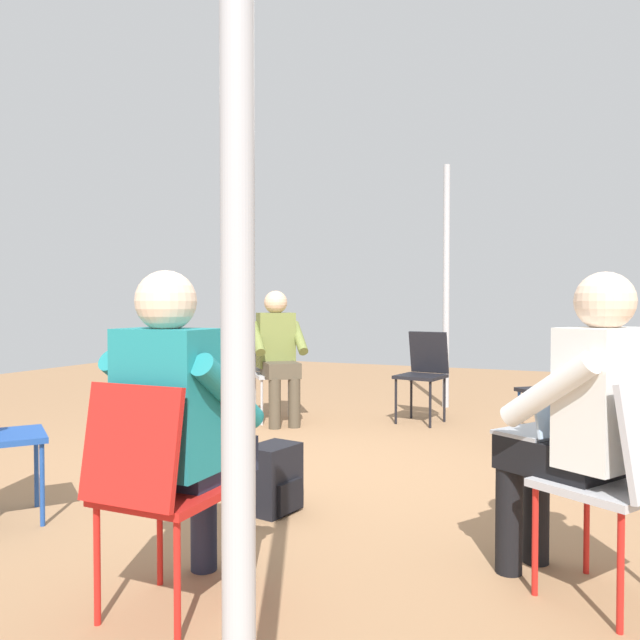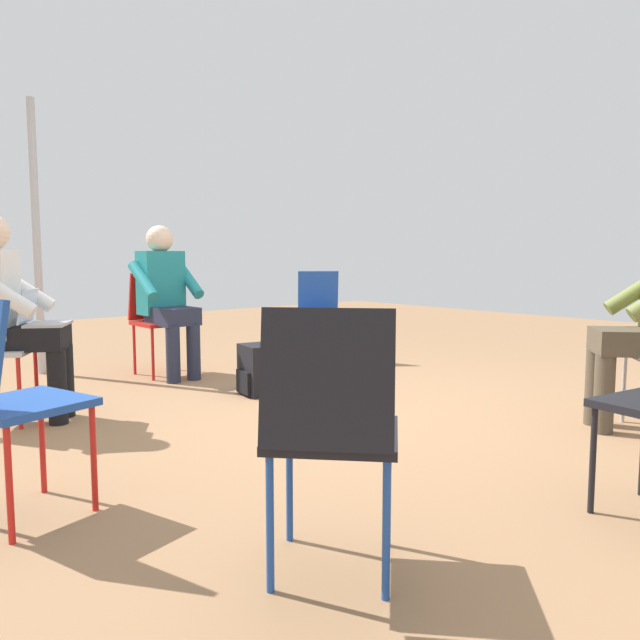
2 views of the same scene
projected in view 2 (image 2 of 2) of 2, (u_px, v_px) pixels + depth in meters
ground_plane at (340, 417)px, 3.85m from camera, size 14.00×14.00×0.00m
chair_west at (158, 315)px, 5.22m from camera, size 0.44×0.40×0.85m
chair_northwest at (319, 309)px, 5.81m from camera, size 0.58×0.57×0.85m
chair_southeast at (331, 422)px, 1.87m from camera, size 0.58×0.59×0.85m
chair_south at (5, 392)px, 2.28m from camera, size 0.49×0.52×0.85m
person_with_laptop at (11, 307)px, 3.67m from camera, size 0.62×0.64×1.24m
person_in_teal at (166, 293)px, 5.07m from camera, size 0.52×0.49×1.24m
backpack_near_laptop_user at (258, 373)px, 4.46m from camera, size 0.31×0.28×0.36m
tent_pole_near at (36, 238)px, 5.16m from camera, size 0.07×0.07×2.27m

